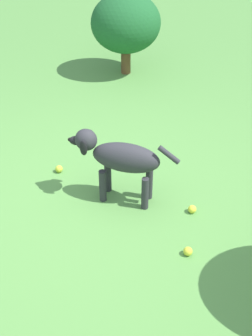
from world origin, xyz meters
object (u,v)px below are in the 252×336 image
object	(u,v)px
dog	(120,158)
tennis_ball_0	(192,209)
tennis_ball_3	(59,169)
tennis_ball_1	(123,159)
tennis_ball_2	(188,251)

from	to	relation	value
dog	tennis_ball_0	size ratio (longest dim) A/B	12.95
dog	tennis_ball_3	world-z (taller)	dog
tennis_ball_1	tennis_ball_3	size ratio (longest dim) A/B	1.00
tennis_ball_0	tennis_ball_1	distance (m)	0.89
dog	tennis_ball_1	size ratio (longest dim) A/B	12.95
tennis_ball_0	tennis_ball_2	world-z (taller)	same
dog	tennis_ball_2	distance (m)	0.89
dog	tennis_ball_1	bearing A→B (deg)	-76.89
tennis_ball_2	tennis_ball_3	distance (m)	1.44
tennis_ball_3	tennis_ball_2	bearing A→B (deg)	-47.10
dog	tennis_ball_0	xyz separation A→B (m)	(0.56, -0.22, -0.37)
tennis_ball_0	tennis_ball_1	xyz separation A→B (m)	(-0.51, 0.73, 0.00)
dog	tennis_ball_3	distance (m)	0.75
tennis_ball_2	tennis_ball_3	world-z (taller)	same
dog	tennis_ball_0	bearing A→B (deg)	178.22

